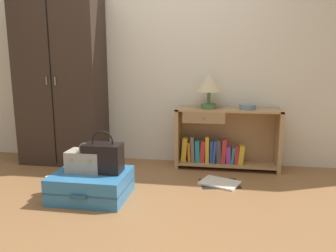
% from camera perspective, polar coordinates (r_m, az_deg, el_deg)
% --- Properties ---
extents(ground_plane, '(9.00, 9.00, 0.00)m').
position_cam_1_polar(ground_plane, '(2.69, -8.02, -14.71)').
color(ground_plane, olive).
extents(back_wall, '(6.40, 0.10, 2.60)m').
position_cam_1_polar(back_wall, '(3.89, -1.79, 12.98)').
color(back_wall, silver).
rests_on(back_wall, ground_plane).
extents(wardrobe, '(0.95, 0.47, 1.95)m').
position_cam_1_polar(wardrobe, '(3.97, -18.17, 7.68)').
color(wardrobe, '#33261E').
rests_on(wardrobe, ground_plane).
extents(bookshelf, '(1.14, 0.32, 0.67)m').
position_cam_1_polar(bookshelf, '(3.69, 9.50, -2.46)').
color(bookshelf, tan).
rests_on(bookshelf, ground_plane).
extents(table_lamp, '(0.28, 0.28, 0.39)m').
position_cam_1_polar(table_lamp, '(3.59, 7.21, 7.27)').
color(table_lamp, '#4C7542').
rests_on(table_lamp, bookshelf).
extents(bowl, '(0.18, 0.18, 0.05)m').
position_cam_1_polar(bowl, '(3.63, 13.76, 3.27)').
color(bowl, slate).
rests_on(bowl, bookshelf).
extents(suitcase_large, '(0.65, 0.55, 0.23)m').
position_cam_1_polar(suitcase_large, '(2.98, -13.25, -9.98)').
color(suitcase_large, teal).
rests_on(suitcase_large, ground_plane).
extents(train_case, '(0.30, 0.22, 0.26)m').
position_cam_1_polar(train_case, '(2.97, -14.29, -5.87)').
color(train_case, '#A89E8E').
rests_on(train_case, suitcase_large).
extents(handbag, '(0.33, 0.19, 0.37)m').
position_cam_1_polar(handbag, '(2.90, -11.29, -5.41)').
color(handbag, black).
rests_on(handbag, suitcase_large).
extents(bottle, '(0.08, 0.08, 0.16)m').
position_cam_1_polar(bottle, '(3.17, -20.16, -9.80)').
color(bottle, white).
rests_on(bottle, ground_plane).
extents(open_book_on_floor, '(0.43, 0.38, 0.02)m').
position_cam_1_polar(open_book_on_floor, '(3.28, 9.04, -9.81)').
color(open_book_on_floor, white).
rests_on(open_book_on_floor, ground_plane).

